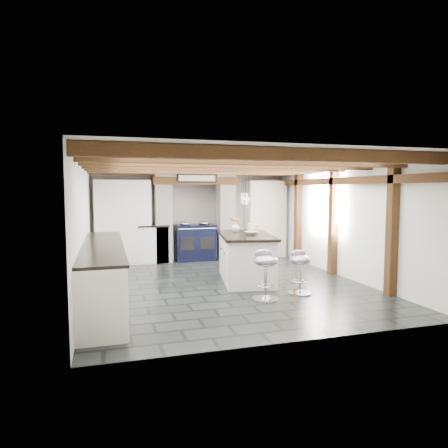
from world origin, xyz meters
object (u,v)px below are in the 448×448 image
object	(u,v)px
kitchen_island	(246,256)
bar_stool_near	(300,267)
range_cooker	(195,242)
bar_stool_far	(266,269)

from	to	relation	value
kitchen_island	bar_stool_near	xyz separation A→B (m)	(0.54, -1.25, 0.00)
range_cooker	bar_stool_near	distance (m)	3.88
range_cooker	bar_stool_far	world-z (taller)	range_cooker
range_cooker	bar_stool_near	xyz separation A→B (m)	(1.02, -3.74, 0.00)
bar_stool_near	kitchen_island	bearing A→B (deg)	128.36
bar_stool_near	bar_stool_far	bearing A→B (deg)	-150.47
range_cooker	bar_stool_far	size ratio (longest dim) A/B	1.22
kitchen_island	bar_stool_far	world-z (taller)	kitchen_island
range_cooker	kitchen_island	bearing A→B (deg)	-79.03
range_cooker	bar_stool_near	bearing A→B (deg)	-74.68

